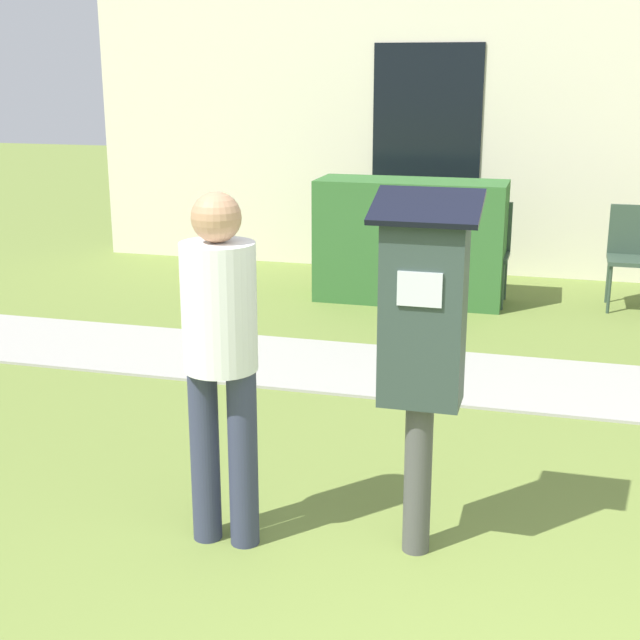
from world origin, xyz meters
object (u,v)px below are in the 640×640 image
(outdoor_chair_left, at_px, (485,244))
(person_standing, at_px, (220,345))
(parking_meter, at_px, (423,330))
(outdoor_chair_middle, at_px, (634,249))

(outdoor_chair_left, bearing_deg, person_standing, -102.43)
(parking_meter, xyz_separation_m, outdoor_chair_middle, (1.16, 4.64, -0.49))
(parking_meter, height_order, outdoor_chair_left, parking_meter)
(parking_meter, bearing_deg, person_standing, -170.50)
(parking_meter, relative_size, person_standing, 1.01)
(person_standing, height_order, outdoor_chair_left, person_standing)
(parking_meter, distance_m, person_standing, 0.86)
(outdoor_chair_middle, bearing_deg, parking_meter, -79.35)
(outdoor_chair_left, bearing_deg, parking_meter, -92.08)
(outdoor_chair_left, height_order, outdoor_chair_middle, same)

